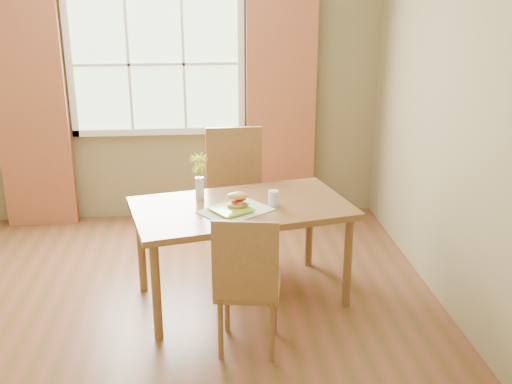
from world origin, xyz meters
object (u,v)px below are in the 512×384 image
Objects in this scene: chair_far at (235,189)px; croissant_sandwich at (238,200)px; water_glass at (274,199)px; chair_near at (247,279)px; flower_vase at (199,172)px; dining_table at (241,215)px.

chair_far is 6.92× the size of croissant_sandwich.
chair_far is at bearing 106.94° from water_glass.
chair_near is 0.67m from croissant_sandwich.
croissant_sandwich is 0.39m from flower_vase.
chair_near is at bearing -85.07° from croissant_sandwich.
chair_far is 10.10× the size of water_glass.
flower_vase is at bearing 137.95° from croissant_sandwich.
chair_near is 0.76m from water_glass.
water_glass reaches higher than dining_table.
chair_far is at bearing 62.24° from flower_vase.
chair_near is 8.58× the size of water_glass.
chair_far is at bearing 77.29° from dining_table.
dining_table is at bearing -30.54° from flower_vase.
chair_near is (-0.01, -0.70, -0.14)m from dining_table.
flower_vase is at bearing 117.42° from chair_near.
chair_near is 1.42m from chair_far.
dining_table is at bearing 75.72° from croissant_sandwich.
croissant_sandwich is at bearing 101.37° from chair_near.
croissant_sandwich reaches higher than water_glass.
water_glass is 0.57m from flower_vase.
chair_far reaches higher than dining_table.
chair_far is at bearing 91.50° from croissant_sandwich.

